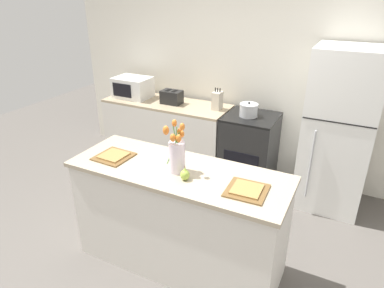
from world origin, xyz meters
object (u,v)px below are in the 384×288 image
(flower_vase, at_px, (177,153))
(knife_block, at_px, (217,101))
(plate_setting_left, at_px, (114,156))
(refrigerator, at_px, (338,132))
(microwave, at_px, (133,87))
(pear_figurine, at_px, (185,174))
(plate_setting_right, at_px, (247,190))
(cooking_pot, at_px, (249,110))
(toaster, at_px, (172,97))
(stove_range, at_px, (249,151))

(flower_vase, relative_size, knife_block, 1.57)
(plate_setting_left, bearing_deg, refrigerator, 45.28)
(microwave, distance_m, knife_block, 1.23)
(pear_figurine, height_order, microwave, microwave)
(plate_setting_right, relative_size, knife_block, 1.10)
(flower_vase, distance_m, plate_setting_right, 0.60)
(refrigerator, height_order, cooking_pot, refrigerator)
(flower_vase, relative_size, plate_setting_right, 1.43)
(plate_setting_right, bearing_deg, microwave, 142.72)
(plate_setting_left, bearing_deg, cooking_pot, 68.03)
(flower_vase, height_order, pear_figurine, flower_vase)
(toaster, bearing_deg, microwave, 179.01)
(toaster, bearing_deg, knife_block, 4.70)
(toaster, bearing_deg, cooking_pot, -0.73)
(plate_setting_left, bearing_deg, microwave, 120.89)
(toaster, relative_size, microwave, 0.58)
(plate_setting_left, distance_m, knife_block, 1.71)
(cooking_pot, bearing_deg, pear_figurine, -88.00)
(cooking_pot, distance_m, microwave, 1.65)
(plate_setting_right, height_order, cooking_pot, cooking_pot)
(refrigerator, relative_size, pear_figurine, 14.97)
(flower_vase, xyz_separation_m, toaster, (-0.98, 1.62, -0.13))
(plate_setting_left, distance_m, cooking_pot, 1.76)
(plate_setting_right, xyz_separation_m, knife_block, (-0.95, 1.70, 0.05))
(plate_setting_left, relative_size, cooking_pot, 1.38)
(pear_figurine, bearing_deg, plate_setting_right, 6.83)
(plate_setting_right, bearing_deg, stove_range, 106.55)
(refrigerator, bearing_deg, microwave, -179.97)
(stove_range, bearing_deg, cooking_pot, -143.87)
(pear_figurine, relative_size, plate_setting_left, 0.40)
(plate_setting_left, relative_size, knife_block, 1.10)
(cooking_pot, bearing_deg, microwave, 179.17)
(cooking_pot, bearing_deg, toaster, 179.27)
(toaster, bearing_deg, plate_setting_left, -77.08)
(stove_range, height_order, microwave, microwave)
(pear_figurine, xyz_separation_m, cooking_pot, (-0.06, 1.69, -0.02))
(refrigerator, relative_size, knife_block, 6.52)
(microwave, bearing_deg, pear_figurine, -45.06)
(pear_figurine, bearing_deg, refrigerator, 61.67)
(stove_range, distance_m, plate_setting_left, 1.87)
(refrigerator, xyz_separation_m, pear_figurine, (-0.92, -1.71, 0.12))
(pear_figurine, bearing_deg, plate_setting_left, 175.54)
(pear_figurine, relative_size, microwave, 0.25)
(microwave, bearing_deg, flower_vase, -45.60)
(cooking_pot, xyz_separation_m, microwave, (-1.65, 0.02, 0.06))
(refrigerator, distance_m, flower_vase, 1.95)
(plate_setting_left, relative_size, microwave, 0.62)
(pear_figurine, bearing_deg, toaster, 122.77)
(microwave, bearing_deg, stove_range, 0.02)
(stove_range, xyz_separation_m, pear_figurine, (0.03, -1.71, 0.55))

